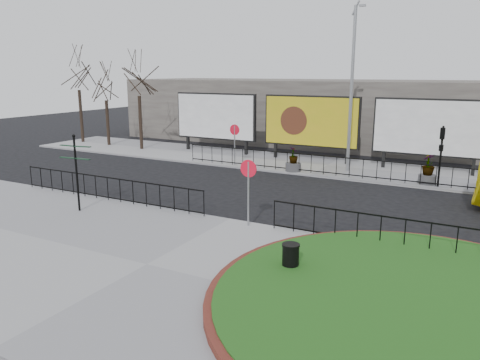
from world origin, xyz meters
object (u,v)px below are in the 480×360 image
Objects in this scene: billboard_mid at (311,122)px; planter_c at (428,171)px; lamp_post at (352,87)px; planter_b at (293,162)px; fingerpost_sign at (76,165)px; litter_bin at (291,258)px.

billboard_mid reaches higher than planter_c.
lamp_post is 6.59× the size of planter_b.
fingerpost_sign reaches higher than litter_bin.
lamp_post reaches higher than billboard_mid.
billboard_mid is at bearing 94.84° from planter_b.
lamp_post reaches higher than fingerpost_sign.
billboard_mid is at bearing 108.30° from litter_bin.
planter_b is at bearing -85.16° from billboard_mid.
planter_c is (7.15, 0.34, 0.11)m from planter_b.
billboard_mid is 4.23m from lamp_post.
fingerpost_sign reaches higher than planter_c.
fingerpost_sign is 12.45m from planter_b.
billboard_mid reaches higher than litter_bin.
billboard_mid is 0.67× the size of lamp_post.
lamp_post is 6.15m from planter_c.
planter_b is at bearing 111.70° from litter_bin.
billboard_mid is 4.43× the size of planter_b.
billboard_mid is 1.98× the size of fingerpost_sign.
planter_c is at bearing 81.43° from litter_bin.
lamp_post is at bearing 99.55° from litter_bin.
planter_b is at bearing -149.92° from lamp_post.
fingerpost_sign is at bearing -135.37° from planter_c.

